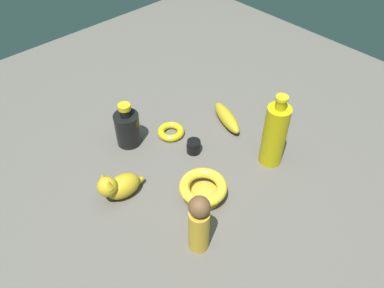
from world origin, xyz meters
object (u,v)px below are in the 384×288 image
person_figure_adult (199,224)px  bottle_tall (275,135)px  bangle (171,132)px  cat_figurine (119,186)px  bowl (203,188)px  bottle_short (127,128)px  banana (227,118)px  nail_polish_jar (194,146)px

person_figure_adult → bottle_tall: bearing=99.9°
bangle → cat_figurine: bearing=-70.4°
bangle → bottle_tall: 0.35m
bowl → bottle_short: bearing=-177.0°
bottle_short → banana: bottle_short is taller
bangle → banana: bearing=64.1°
banana → nail_polish_jar: banana is taller
bottle_tall → banana: (-0.22, 0.03, -0.08)m
bottle_tall → nail_polish_jar: 0.26m
bowl → nail_polish_jar: bearing=144.7°
bangle → person_figure_adult: bearing=-31.4°
bangle → nail_polish_jar: nail_polish_jar is taller
bowl → nail_polish_jar: 0.19m
bottle_tall → person_figure_adult: bearing=-80.1°
nail_polish_jar → banana: bearing=97.7°
bottle_tall → nail_polish_jar: bearing=-142.4°
bangle → banana: banana is taller
bangle → bottle_short: size_ratio=0.59×
bowl → banana: size_ratio=0.81×
person_figure_adult → cat_figurine: bearing=-168.8°
cat_figurine → bowl: bearing=46.1°
bangle → person_figure_adult: (0.37, -0.23, 0.08)m
bangle → cat_figurine: 0.30m
banana → nail_polish_jar: size_ratio=3.60×
banana → bottle_short: bearing=-95.4°
bangle → bottle_tall: size_ratio=0.36×
banana → cat_figurine: cat_figurine is taller
banana → nail_polish_jar: (0.02, -0.18, -0.00)m
bangle → banana: size_ratio=0.53×
bowl → cat_figurine: size_ratio=0.95×
bangle → cat_figurine: size_ratio=0.63×
bottle_short → bottle_tall: (0.37, 0.27, 0.05)m
bowl → bottle_tall: (0.04, 0.26, 0.07)m
bottle_tall → cat_figurine: 0.48m
bottle_tall → person_figure_adult: 0.38m
bottle_short → bottle_tall: bearing=36.4°
bangle → bottle_tall: bearing=26.0°
bottle_tall → person_figure_adult: size_ratio=1.32×
bangle → nail_polish_jar: (0.11, 0.00, 0.01)m
person_figure_adult → nail_polish_jar: size_ratio=4.00×
bangle → bowl: bearing=-22.1°
bowl → cat_figurine: bearing=-133.9°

